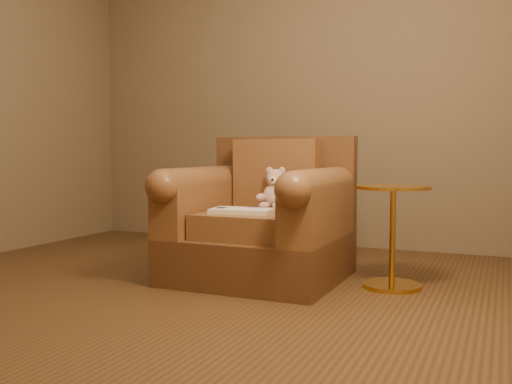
% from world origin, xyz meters
% --- Properties ---
extents(floor, '(4.00, 4.00, 0.00)m').
position_xyz_m(floor, '(0.00, 0.00, 0.00)').
color(floor, '#51361B').
rests_on(floor, ground).
extents(room, '(4.02, 4.02, 2.71)m').
position_xyz_m(room, '(0.00, 0.00, 1.71)').
color(room, '#756348').
rests_on(room, ground).
extents(armchair, '(1.05, 1.00, 0.94)m').
position_xyz_m(armchair, '(0.36, 0.54, 0.37)').
color(armchair, '#56351C').
rests_on(armchair, floor).
extents(teddy_bear, '(0.21, 0.24, 0.29)m').
position_xyz_m(teddy_bear, '(0.41, 0.63, 0.56)').
color(teddy_bear, '#CFA890').
rests_on(teddy_bear, armchair).
extents(guidebook, '(0.40, 0.27, 0.03)m').
position_xyz_m(guidebook, '(0.32, 0.32, 0.47)').
color(guidebook, beige).
rests_on(guidebook, armchair).
extents(side_table, '(0.45, 0.45, 0.63)m').
position_xyz_m(side_table, '(1.21, 0.60, 0.34)').
color(side_table, gold).
rests_on(side_table, floor).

